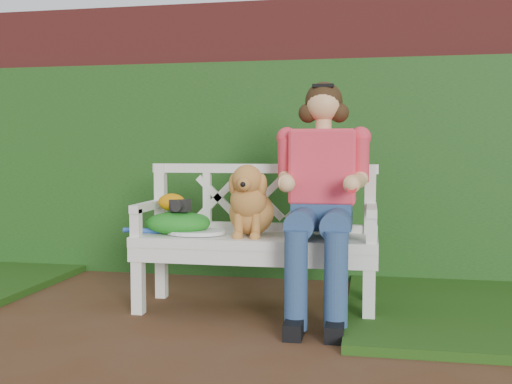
# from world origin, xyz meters

# --- Properties ---
(ground) EXTENTS (60.00, 60.00, 0.00)m
(ground) POSITION_xyz_m (0.00, 0.00, 0.00)
(ground) COLOR #472714
(brick_wall) EXTENTS (10.00, 0.30, 2.20)m
(brick_wall) POSITION_xyz_m (0.00, 1.90, 1.10)
(brick_wall) COLOR maroon
(brick_wall) RESTS_ON ground
(ivy_hedge) EXTENTS (10.00, 0.18, 1.70)m
(ivy_hedge) POSITION_xyz_m (0.00, 1.68, 0.85)
(ivy_hedge) COLOR #27511A
(ivy_hedge) RESTS_ON ground
(garden_bench) EXTENTS (1.60, 0.67, 0.48)m
(garden_bench) POSITION_xyz_m (0.53, 0.64, 0.24)
(garden_bench) COLOR white
(garden_bench) RESTS_ON ground
(seated_woman) EXTENTS (0.74, 0.90, 1.42)m
(seated_woman) POSITION_xyz_m (0.94, 0.62, 0.71)
(seated_woman) COLOR #F9354A
(seated_woman) RESTS_ON ground
(dog) EXTENTS (0.33, 0.43, 0.45)m
(dog) POSITION_xyz_m (0.50, 0.60, 0.70)
(dog) COLOR brown
(dog) RESTS_ON garden_bench
(tennis_racket) EXTENTS (0.71, 0.31, 0.03)m
(tennis_racket) POSITION_xyz_m (0.13, 0.58, 0.50)
(tennis_racket) COLOR silver
(tennis_racket) RESTS_ON garden_bench
(green_bag) EXTENTS (0.51, 0.47, 0.14)m
(green_bag) POSITION_xyz_m (0.03, 0.61, 0.55)
(green_bag) COLOR #258E23
(green_bag) RESTS_ON garden_bench
(camera_item) EXTENTS (0.13, 0.10, 0.08)m
(camera_item) POSITION_xyz_m (0.05, 0.60, 0.66)
(camera_item) COLOR black
(camera_item) RESTS_ON green_bag
(baseball_glove) EXTENTS (0.18, 0.13, 0.11)m
(baseball_glove) POSITION_xyz_m (-0.02, 0.63, 0.68)
(baseball_glove) COLOR #C47705
(baseball_glove) RESTS_ON green_bag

